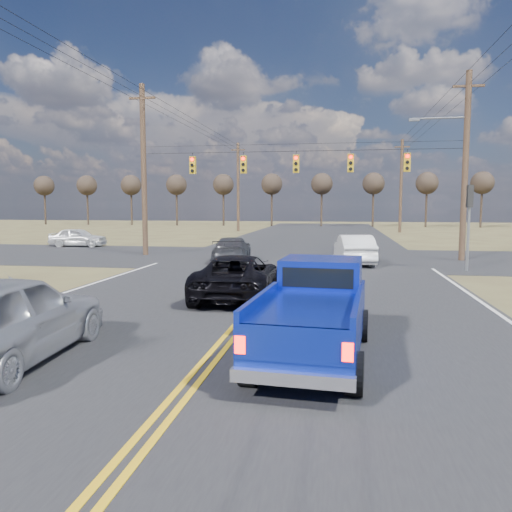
% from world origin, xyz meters
% --- Properties ---
extents(ground, '(160.00, 160.00, 0.00)m').
position_xyz_m(ground, '(0.00, 0.00, 0.00)').
color(ground, brown).
rests_on(ground, ground).
extents(road_main, '(14.00, 120.00, 0.02)m').
position_xyz_m(road_main, '(0.00, 10.00, 0.00)').
color(road_main, '#28282B').
rests_on(road_main, ground).
extents(road_cross, '(120.00, 12.00, 0.02)m').
position_xyz_m(road_cross, '(0.00, 18.00, 0.00)').
color(road_cross, '#28282B').
rests_on(road_cross, ground).
extents(signal_gantry, '(19.60, 4.83, 10.00)m').
position_xyz_m(signal_gantry, '(0.50, 17.79, 5.06)').
color(signal_gantry, '#473323').
rests_on(signal_gantry, ground).
extents(utility_poles, '(19.60, 58.32, 10.00)m').
position_xyz_m(utility_poles, '(0.00, 17.00, 5.23)').
color(utility_poles, '#473323').
rests_on(utility_poles, ground).
extents(treeline, '(87.00, 117.80, 7.40)m').
position_xyz_m(treeline, '(0.00, 26.96, 5.70)').
color(treeline, '#33261C').
rests_on(treeline, ground).
extents(pickup_truck, '(2.29, 5.11, 1.87)m').
position_xyz_m(pickup_truck, '(1.98, -0.61, 0.91)').
color(pickup_truck, black).
rests_on(pickup_truck, ground).
extents(silver_suv, '(2.40, 5.31, 1.77)m').
position_xyz_m(silver_suv, '(-3.82, -1.91, 0.88)').
color(silver_suv, '#ACADB4').
rests_on(silver_suv, ground).
extents(black_suv, '(2.59, 5.22, 1.42)m').
position_xyz_m(black_suv, '(-0.80, 5.38, 0.71)').
color(black_suv, black).
rests_on(black_suv, ground).
extents(white_car_queue, '(2.11, 4.72, 1.51)m').
position_xyz_m(white_car_queue, '(3.21, 15.50, 0.75)').
color(white_car_queue, white).
rests_on(white_car_queue, ground).
extents(dgrey_car_queue, '(2.40, 4.73, 1.32)m').
position_xyz_m(dgrey_car_queue, '(-3.16, 15.50, 0.66)').
color(dgrey_car_queue, '#3A3B40').
rests_on(dgrey_car_queue, ground).
extents(cross_car_west, '(1.95, 4.13, 1.36)m').
position_xyz_m(cross_car_west, '(-16.12, 23.00, 0.68)').
color(cross_car_west, silver).
rests_on(cross_car_west, ground).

